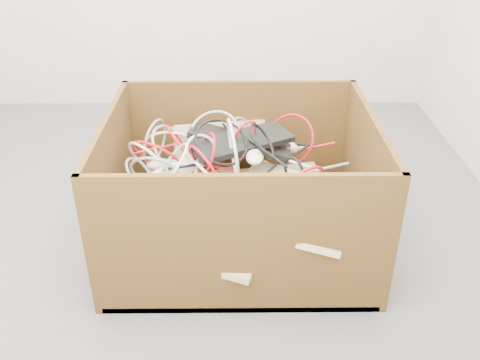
{
  "coord_description": "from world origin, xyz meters",
  "views": [
    {
      "loc": [
        0.2,
        -2.03,
        1.42
      ],
      "look_at": [
        0.22,
        -0.11,
        0.3
      ],
      "focal_mm": 39.48,
      "sensor_mm": 36.0,
      "label": 1
    }
  ],
  "objects_px": {
    "vga_plug": "(298,182)",
    "cardboard_box": "(237,211)",
    "power_strip_right": "(186,199)",
    "power_strip_left": "(192,163)"
  },
  "relations": [
    {
      "from": "vga_plug",
      "to": "cardboard_box",
      "type": "bearing_deg",
      "value": -165.02
    },
    {
      "from": "vga_plug",
      "to": "power_strip_right",
      "type": "bearing_deg",
      "value": -138.89
    },
    {
      "from": "power_strip_left",
      "to": "vga_plug",
      "type": "xyz_separation_m",
      "value": [
        0.44,
        -0.1,
        -0.04
      ]
    },
    {
      "from": "cardboard_box",
      "to": "vga_plug",
      "type": "bearing_deg",
      "value": -13.87
    },
    {
      "from": "power_strip_left",
      "to": "vga_plug",
      "type": "bearing_deg",
      "value": -36.28
    },
    {
      "from": "cardboard_box",
      "to": "power_strip_left",
      "type": "bearing_deg",
      "value": 169.48
    },
    {
      "from": "power_strip_left",
      "to": "vga_plug",
      "type": "relative_size",
      "value": 7.15
    },
    {
      "from": "cardboard_box",
      "to": "power_strip_right",
      "type": "bearing_deg",
      "value": -141.49
    },
    {
      "from": "power_strip_left",
      "to": "power_strip_right",
      "type": "relative_size",
      "value": 1.14
    },
    {
      "from": "cardboard_box",
      "to": "power_strip_left",
      "type": "relative_size",
      "value": 3.37
    }
  ]
}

